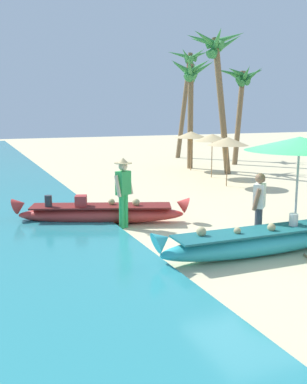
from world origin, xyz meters
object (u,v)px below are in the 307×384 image
at_px(boat_cyan_foreground, 259,241).
at_px(patio_umbrella_large, 300,144).
at_px(person_vendor_hatted, 123,188).
at_px(boat_red_midground, 101,213).
at_px(person_tourist_customer, 259,204).
at_px(palm_tree_tall_inland, 188,72).
at_px(palm_tree_far_behind, 216,57).
at_px(palm_tree_mid_cluster, 191,81).
at_px(palm_tree_leaning_seaward, 241,84).

height_order(boat_cyan_foreground, patio_umbrella_large, patio_umbrella_large).
relative_size(person_vendor_hatted, patio_umbrella_large, 0.75).
bearing_deg(boat_cyan_foreground, boat_red_midground, 120.72).
bearing_deg(person_tourist_customer, palm_tree_tall_inland, 67.68).
xyz_separation_m(boat_cyan_foreground, palm_tree_tall_inland, (7.39, 17.52, 4.91)).
xyz_separation_m(person_vendor_hatted, palm_tree_tall_inland, (9.23, 14.44, 4.17)).
height_order(boat_cyan_foreground, person_tourist_customer, person_tourist_customer).
xyz_separation_m(boat_cyan_foreground, boat_red_midground, (-2.23, 3.75, -0.02)).
height_order(person_vendor_hatted, person_tourist_customer, person_vendor_hatted).
bearing_deg(palm_tree_far_behind, boat_cyan_foreground, -116.15).
height_order(person_tourist_customer, palm_tree_mid_cluster, palm_tree_mid_cluster).
bearing_deg(person_tourist_customer, boat_cyan_foreground, -124.86).
bearing_deg(patio_umbrella_large, boat_cyan_foreground, -160.03).
height_order(person_tourist_customer, palm_tree_tall_inland, palm_tree_tall_inland).
relative_size(boat_red_midground, patio_umbrella_large, 1.88).
xyz_separation_m(patio_umbrella_large, palm_tree_far_behind, (3.72, 9.79, 3.03)).
height_order(person_vendor_hatted, palm_tree_mid_cluster, palm_tree_mid_cluster).
distance_m(patio_umbrella_large, palm_tree_far_behind, 10.91).
distance_m(boat_cyan_foreground, patio_umbrella_large, 2.36).
xyz_separation_m(boat_red_midground, person_vendor_hatted, (0.40, -0.67, 0.75)).
relative_size(boat_cyan_foreground, palm_tree_far_behind, 0.73).
distance_m(person_vendor_hatted, palm_tree_mid_cluster, 12.26).
xyz_separation_m(boat_cyan_foreground, palm_tree_mid_cluster, (5.06, 12.66, 4.05)).
xyz_separation_m(patio_umbrella_large, palm_tree_tall_inland, (6.07, 17.05, 3.01)).
distance_m(person_vendor_hatted, palm_tree_leaning_seaward, 14.73).
bearing_deg(palm_tree_leaning_seaward, person_tourist_customer, -122.25).
bearing_deg(person_tourist_customer, boat_red_midground, 131.48).
relative_size(boat_red_midground, palm_tree_mid_cluster, 0.81).
bearing_deg(palm_tree_mid_cluster, person_vendor_hatted, -125.77).
bearing_deg(patio_umbrella_large, person_vendor_hatted, 140.46).
bearing_deg(palm_tree_mid_cluster, palm_tree_far_behind, -90.52).
height_order(palm_tree_tall_inland, palm_tree_leaning_seaward, palm_tree_tall_inland).
bearing_deg(palm_tree_leaning_seaward, palm_tree_mid_cluster, -170.86).
height_order(boat_cyan_foreground, palm_tree_leaning_seaward, palm_tree_leaning_seaward).
relative_size(person_vendor_hatted, palm_tree_far_behind, 0.28).
xyz_separation_m(palm_tree_leaning_seaward, palm_tree_mid_cluster, (-3.30, -0.53, 0.03)).
bearing_deg(palm_tree_mid_cluster, boat_cyan_foreground, -111.80).
bearing_deg(palm_tree_tall_inland, patio_umbrella_large, -109.61).
bearing_deg(person_vendor_hatted, boat_cyan_foreground, -59.25).
height_order(boat_cyan_foreground, palm_tree_mid_cluster, palm_tree_mid_cluster).
distance_m(boat_red_midground, palm_tree_tall_inland, 17.51).
xyz_separation_m(boat_red_midground, patio_umbrella_large, (3.55, -3.28, 1.92)).
bearing_deg(person_tourist_customer, person_vendor_hatted, 134.02).
relative_size(person_tourist_customer, palm_tree_mid_cluster, 0.29).
relative_size(person_vendor_hatted, palm_tree_mid_cluster, 0.32).
bearing_deg(palm_tree_leaning_seaward, boat_cyan_foreground, -122.39).
height_order(patio_umbrella_large, palm_tree_mid_cluster, palm_tree_mid_cluster).
distance_m(boat_cyan_foreground, palm_tree_leaning_seaward, 16.13).
relative_size(boat_cyan_foreground, person_vendor_hatted, 2.65).
relative_size(boat_cyan_foreground, palm_tree_leaning_seaward, 0.89).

